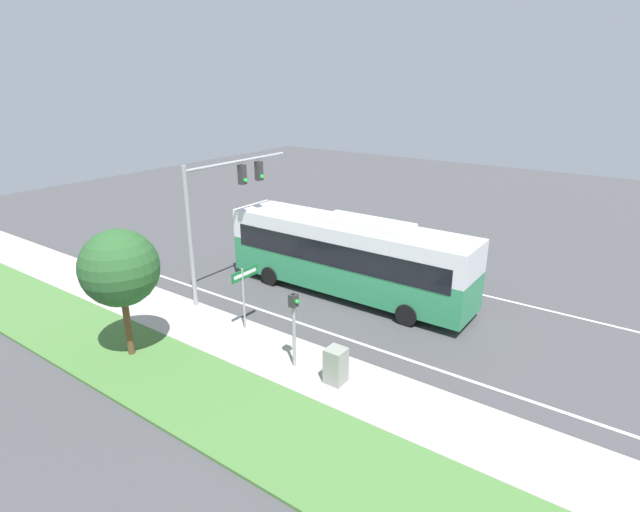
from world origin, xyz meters
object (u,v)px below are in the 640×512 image
bus (348,253)px  signal_gantry (221,200)px  utility_cabinet (336,365)px  pedestrian_signal (294,319)px  street_sign (244,287)px

bus → signal_gantry: size_ratio=1.87×
utility_cabinet → signal_gantry: bearing=68.4°
pedestrian_signal → utility_cabinet: (0.02, -1.70, -1.22)m
bus → pedestrian_signal: size_ratio=4.17×
signal_gantry → bus: bearing=-56.3°
pedestrian_signal → street_sign: size_ratio=1.06×
signal_gantry → pedestrian_signal: (-3.30, -6.60, -2.55)m
bus → utility_cabinet: 7.47m
pedestrian_signal → street_sign: bearing=71.8°
bus → signal_gantry: bearing=123.7°
signal_gantry → pedestrian_signal: size_ratio=2.23×
bus → street_sign: bus is taller
pedestrian_signal → signal_gantry: bearing=63.5°
signal_gantry → street_sign: 4.73m
bus → utility_cabinet: bearing=-150.5°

